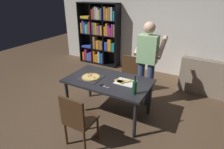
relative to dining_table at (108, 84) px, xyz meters
The scene contains 12 objects.
ground_plane 0.67m from the dining_table, ahead, with size 12.00×12.00×0.00m, color brown.
back_wall 2.70m from the dining_table, 90.00° to the left, with size 6.40×0.10×2.80m, color silver.
dining_table is the anchor object (origin of this frame).
chair_near_camera 0.95m from the dining_table, 90.00° to the right, with size 0.42×0.42×0.90m.
chair_far_side 0.95m from the dining_table, 90.00° to the left, with size 0.42×0.42×0.90m.
couch 2.77m from the dining_table, 46.35° to the left, with size 1.76×0.97×0.85m.
bookshelf 2.92m from the dining_table, 125.16° to the left, with size 1.40×0.35×1.95m.
person_serving_pizza 0.93m from the dining_table, 55.67° to the left, with size 0.55×0.54×1.75m.
pepperoni_pizza_on_tray 0.35m from the dining_table, 165.37° to the right, with size 0.40×0.40×0.04m.
pizza_slices_on_towel 0.31m from the dining_table, ahead, with size 0.38×0.28×0.03m.
wine_bottle 0.69m from the dining_table, 21.32° to the right, with size 0.07×0.07×0.32m.
kitchen_scissors 0.27m from the dining_table, 79.73° to the right, with size 0.20×0.10×0.01m.
Camera 1 is at (1.52, -2.65, 2.25)m, focal length 29.36 mm.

